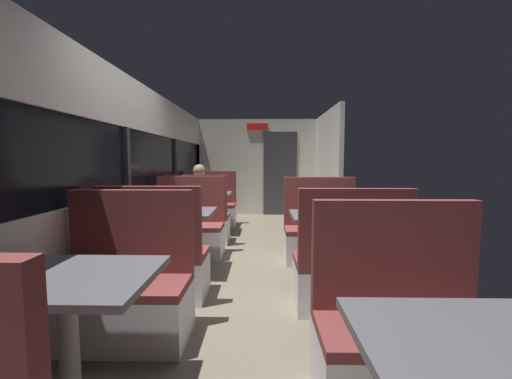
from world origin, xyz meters
The scene contains 18 objects.
ground_plane centered at (0.00, 0.00, -0.01)m, with size 3.30×9.20×0.02m, color #665B4C.
carriage_window_panel_left centered at (-1.45, 0.00, 1.11)m, with size 0.09×8.48×2.30m.
carriage_end_bulkhead centered at (0.06, 4.19, 1.14)m, with size 2.90×0.11×2.30m.
carriage_aisle_panel_right centered at (1.45, 3.00, 1.15)m, with size 0.08×2.40×2.30m, color beige.
dining_table_near_window centered at (-0.89, -2.09, 0.64)m, with size 0.90×0.70×0.74m.
bench_near_window_facing_entry centered at (-0.89, -1.39, 0.33)m, with size 0.95×0.50×1.10m.
dining_table_mid_window centered at (-0.89, 0.01, 0.64)m, with size 0.90×0.70×0.74m.
bench_mid_window_facing_end centered at (-0.89, -0.69, 0.33)m, with size 0.95×0.50×1.10m.
bench_mid_window_facing_entry centered at (-0.89, 0.71, 0.33)m, with size 0.95×0.50×1.10m.
dining_table_far_window centered at (-0.89, 2.12, 0.64)m, with size 0.90×0.70×0.74m.
bench_far_window_facing_end centered at (-0.89, 1.42, 0.33)m, with size 0.95×0.50×1.10m.
bench_far_window_facing_entry centered at (-0.89, 2.82, 0.33)m, with size 0.95×0.50×1.10m.
dining_table_front_aisle centered at (0.89, -2.69, 0.64)m, with size 0.90×0.70×0.74m.
bench_front_aisle_facing_entry centered at (0.89, -1.99, 0.33)m, with size 0.95×0.50×1.10m.
dining_table_rear_aisle centered at (0.89, -0.19, 0.64)m, with size 0.90×0.70×0.74m.
bench_rear_aisle_facing_end centered at (0.89, -0.89, 0.33)m, with size 0.95×0.50×1.10m.
bench_rear_aisle_facing_entry centered at (0.89, 0.51, 0.33)m, with size 0.95×0.50×1.10m.
seated_passenger centered at (-0.89, 1.49, 0.54)m, with size 0.47×0.55×1.26m.
Camera 1 is at (0.12, -3.70, 1.33)m, focal length 22.82 mm.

